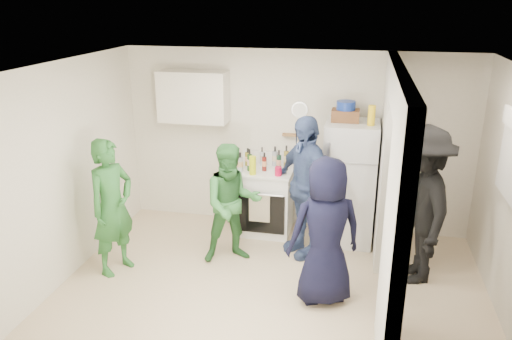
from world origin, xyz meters
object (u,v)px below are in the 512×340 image
Objects in this scene: wicker_basket at (345,115)px; person_nook at (421,205)px; person_green_center at (232,204)px; yellow_cup_stack_top at (372,115)px; blue_bowl at (346,105)px; fridge at (349,183)px; person_denim at (305,187)px; stove at (265,201)px; person_green_left at (112,207)px; person_navy at (325,232)px.

wicker_basket is 0.19× the size of person_nook.
wicker_basket is at bearing 10.81° from person_green_center.
person_green_center is at bearing -155.02° from yellow_cup_stack_top.
blue_bowl reaches higher than person_green_center.
fridge is 0.72m from person_denim.
fridge is at bearing -26.57° from blue_bowl.
fridge is at bearing -26.57° from wicker_basket.
stove is at bearing 174.54° from yellow_cup_stack_top.
person_green_center is 0.83× the size of person_denim.
yellow_cup_stack_top is (0.32, -0.15, -0.08)m from blue_bowl.
blue_bowl is (0.00, 0.00, 0.13)m from wicker_basket.
wicker_basket is at bearing 0.00° from blue_bowl.
person_denim is (0.84, 0.36, 0.15)m from person_green_center.
person_green_left is 1.42m from person_green_center.
yellow_cup_stack_top reaches higher than person_denim.
stove is 0.95m from person_green_center.
person_denim reaches higher than person_navy.
stove is 0.56× the size of person_navy.
person_nook reaches higher than person_green_left.
stove is at bearing 50.77° from person_green_center.
fridge is (1.14, -0.03, 0.36)m from stove.
person_navy is (-0.09, -1.55, -0.90)m from wicker_basket.
person_nook reaches higher than person_green_center.
wicker_basket is 0.19× the size of person_denim.
fridge is 0.98m from yellow_cup_stack_top.
person_green_left is (-2.90, -1.28, -0.94)m from yellow_cup_stack_top.
wicker_basket reaches higher than person_green_left.
stove is 3.82× the size of blue_bowl.
blue_bowl reaches higher than person_denim.
yellow_cup_stack_top is at bearing -24.44° from fridge.
person_green_center is (1.31, 0.54, -0.07)m from person_green_left.
person_green_center is at bearing -45.46° from person_green_left.
person_green_left is at bearing -108.81° from person_denim.
person_navy is at bearing -66.99° from person_nook.
fridge is 1.61m from person_green_center.
wicker_basket is 1.40× the size of yellow_cup_stack_top.
person_green_center reaches higher than stove.
person_green_left is at bearing -152.71° from fridge.
blue_bowl reaches higher than wicker_basket.
person_denim reaches higher than fridge.
person_green_center is at bearing -51.20° from person_navy.
yellow_cup_stack_top is at bearing -128.68° from person_navy.
wicker_basket reaches higher than person_navy.
person_green_center is (-1.59, -0.74, -1.01)m from yellow_cup_stack_top.
person_navy is at bearing -70.55° from person_green_left.
person_nook is at bearing 33.98° from person_denim.
wicker_basket is 1.83m from person_green_center.
wicker_basket is at bearing 99.12° from person_denim.
person_green_center is (-1.27, -0.89, -1.09)m from blue_bowl.
person_nook is at bearing -58.93° from person_green_left.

